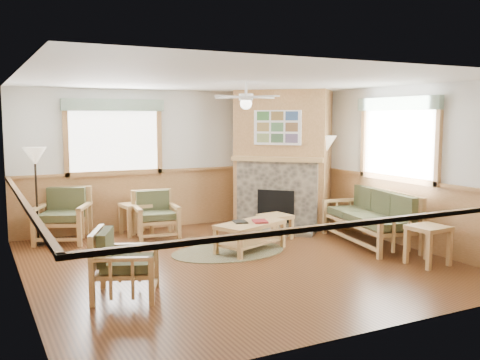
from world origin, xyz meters
name	(u,v)px	position (x,y,z in m)	size (l,w,h in m)	color
floor	(237,262)	(0.00, 0.00, -0.01)	(6.00, 6.00, 0.01)	#522E17
ceiling	(237,81)	(0.00, 0.00, 2.70)	(6.00, 6.00, 0.01)	white
wall_back	(169,159)	(0.00, 3.00, 1.35)	(6.00, 0.02, 2.70)	silver
wall_front	(374,200)	(0.00, -3.00, 1.35)	(6.00, 0.02, 2.70)	silver
wall_left	(20,184)	(-3.00, 0.00, 1.35)	(0.02, 6.00, 2.70)	silver
wall_right	(391,165)	(3.00, 0.00, 1.35)	(0.02, 6.00, 2.70)	silver
wainscot	(237,226)	(0.00, 0.00, 0.55)	(6.00, 6.00, 1.10)	#A37342
fireplace	(283,159)	(2.05, 2.05, 1.35)	(2.20, 2.20, 2.70)	#A37342
window_back	(113,98)	(-1.10, 2.96, 2.53)	(1.90, 0.16, 1.50)	white
window_right	(400,96)	(2.96, -0.20, 2.53)	(0.16, 1.90, 1.50)	white
ceiling_fan	(246,85)	(0.30, 0.30, 2.66)	(1.24, 1.24, 0.36)	white
sofa	(369,217)	(2.55, 0.01, 0.46)	(0.82, 2.01, 0.92)	tan
armchair_back_left	(63,215)	(-2.14, 2.55, 0.47)	(0.84, 0.84, 0.94)	tan
armchair_back_right	(156,215)	(-0.58, 2.14, 0.42)	(0.75, 0.75, 0.84)	tan
armchair_left	(126,263)	(-1.92, -0.81, 0.41)	(0.74, 0.74, 0.83)	tan
coffee_table	(250,237)	(0.48, 0.49, 0.24)	(1.18, 0.59, 0.47)	tan
end_table_chairs	(136,219)	(-0.83, 2.55, 0.29)	(0.52, 0.50, 0.59)	tan
end_table_sofa	(428,245)	(2.43, -1.43, 0.29)	(0.52, 0.50, 0.59)	tan
footstool	(275,227)	(1.31, 1.08, 0.22)	(0.50, 0.50, 0.44)	tan
braided_rug	(229,252)	(0.13, 0.58, 0.01)	(1.91, 1.91, 0.01)	brown
floor_lamp_left	(37,196)	(-2.55, 2.55, 0.84)	(0.38, 0.38, 1.68)	black
floor_lamp_right	(325,183)	(2.55, 1.31, 0.92)	(0.42, 0.42, 1.84)	black
book_red	(260,220)	(0.63, 0.44, 0.50)	(0.22, 0.30, 0.03)	maroon
book_dark	(240,221)	(0.33, 0.56, 0.50)	(0.20, 0.27, 0.03)	black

